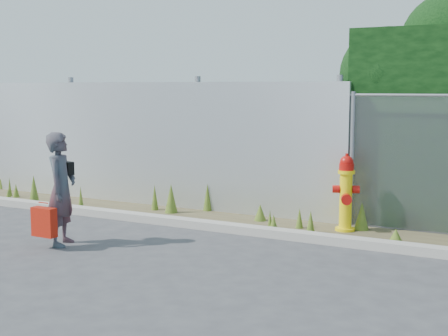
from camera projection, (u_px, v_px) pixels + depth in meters
ground at (192, 266)px, 7.40m from camera, size 80.00×80.00×0.00m
curb at (255, 231)px, 8.98m from camera, size 16.00×0.22×0.12m
weed_strip at (270, 218)px, 9.58m from camera, size 16.00×1.28×0.53m
corrugated_fence at (122, 143)px, 11.39m from camera, size 8.50×0.21×2.30m
fire_hydrant at (346, 194)px, 9.09m from camera, size 0.39×0.35×1.16m
woman at (61, 189)px, 8.32m from camera, size 0.53×0.65×1.52m
red_tote_bag at (44, 222)px, 8.13m from camera, size 0.35×0.13×0.46m
black_shoulder_bag at (66, 168)px, 8.41m from camera, size 0.24×0.10×0.18m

